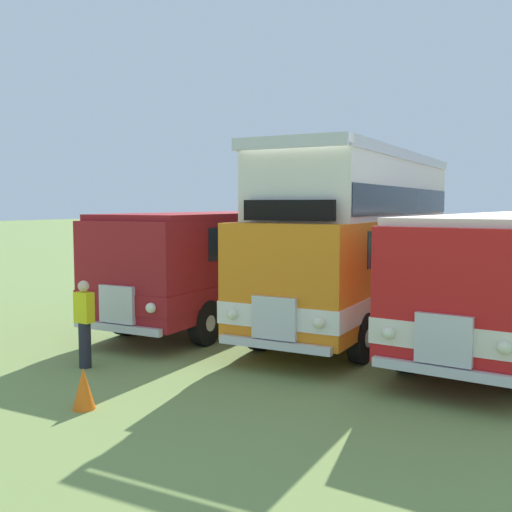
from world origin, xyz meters
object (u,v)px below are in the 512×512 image
bus_second_in_row (361,237)px  marshal_person (84,323)px  cone_mid_row (84,388)px  bus_first_in_row (243,254)px

bus_second_in_row → marshal_person: 7.38m
bus_second_in_row → marshal_person: (-3.28, -6.45, -1.47)m
cone_mid_row → bus_second_in_row: bearing=79.7°
cone_mid_row → marshal_person: bearing=135.8°
bus_first_in_row → cone_mid_row: bearing=-75.3°
bus_first_in_row → cone_mid_row: (2.17, -8.27, -1.42)m
bus_second_in_row → cone_mid_row: (-1.49, -8.19, -2.02)m
bus_first_in_row → marshal_person: (0.38, -6.54, -0.87)m
bus_second_in_row → cone_mid_row: 8.57m
bus_first_in_row → marshal_person: bus_first_in_row is taller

